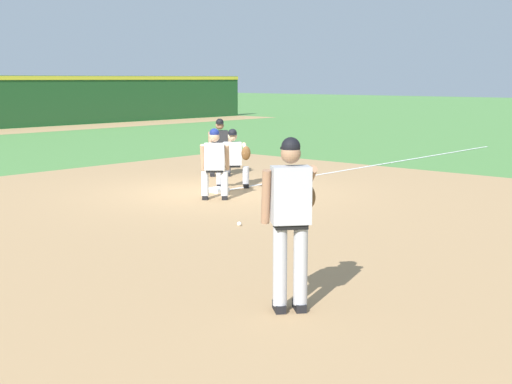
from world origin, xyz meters
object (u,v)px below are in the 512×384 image
at_px(baserunner, 215,161).
at_px(pitcher, 291,213).
at_px(umpire, 220,145).
at_px(first_baseman, 234,156).
at_px(first_base_bag, 217,190).
at_px(baseball, 239,224).

bearing_deg(baserunner, pitcher, -128.73).
distance_m(baserunner, umpire, 3.55).
bearing_deg(baserunner, umpire, 42.66).
relative_size(pitcher, first_baseman, 1.39).
xyz_separation_m(first_base_bag, pitcher, (-5.22, -6.24, 1.01)).
height_order(baseball, first_baseman, first_baseman).
bearing_deg(baserunner, baseball, -126.54).
bearing_deg(umpire, first_baseman, -126.97).
xyz_separation_m(first_base_bag, baserunner, (-0.74, -0.65, 0.75)).
xyz_separation_m(pitcher, umpire, (7.09, 7.99, -0.27)).
bearing_deg(pitcher, first_baseman, 47.33).
height_order(baseball, umpire, umpire).
height_order(first_base_bag, baseball, first_base_bag).
height_order(first_base_bag, pitcher, pitcher).
xyz_separation_m(first_base_bag, baseball, (-2.35, -2.83, -0.01)).
xyz_separation_m(first_base_bag, first_baseman, (0.64, 0.11, 0.69)).
bearing_deg(first_base_bag, baseball, -129.71).
bearing_deg(baseball, first_baseman, 44.54).
relative_size(pitcher, baserunner, 1.27).
relative_size(pitcher, umpire, 1.27).
bearing_deg(baseball, umpire, 47.33).
relative_size(baseball, first_baseman, 0.06).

